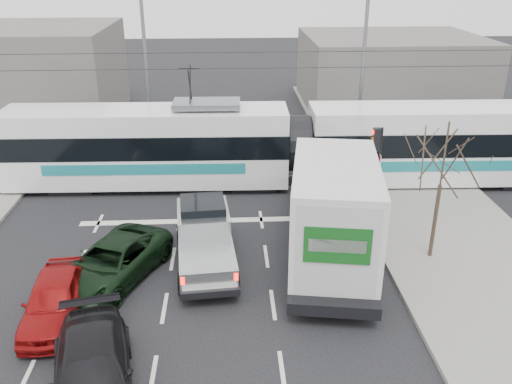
{
  "coord_description": "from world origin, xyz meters",
  "views": [
    {
      "loc": [
        0.41,
        -14.15,
        10.11
      ],
      "look_at": [
        1.42,
        4.77,
        1.8
      ],
      "focal_mm": 38.0,
      "sensor_mm": 36.0,
      "label": 1
    }
  ],
  "objects_px": {
    "street_lamp_near": "(360,60)",
    "dark_car": "(93,373)",
    "box_truck": "(333,213)",
    "street_lamp_far": "(142,55)",
    "traffic_signal": "(377,151)",
    "silver_pickup": "(204,235)",
    "tram": "(297,145)",
    "bare_tree": "(444,161)",
    "navy_pickup": "(321,197)",
    "red_car": "(55,299)",
    "green_car": "(112,262)"
  },
  "relations": [
    {
      "from": "silver_pickup",
      "to": "navy_pickup",
      "type": "distance_m",
      "value": 5.48
    },
    {
      "from": "traffic_signal",
      "to": "street_lamp_near",
      "type": "xyz_separation_m",
      "value": [
        0.84,
        7.5,
        2.37
      ]
    },
    {
      "from": "bare_tree",
      "to": "navy_pickup",
      "type": "distance_m",
      "value": 5.52
    },
    {
      "from": "navy_pickup",
      "to": "silver_pickup",
      "type": "bearing_deg",
      "value": -142.86
    },
    {
      "from": "red_car",
      "to": "traffic_signal",
      "type": "bearing_deg",
      "value": 26.57
    },
    {
      "from": "street_lamp_far",
      "to": "tram",
      "type": "height_order",
      "value": "street_lamp_far"
    },
    {
      "from": "street_lamp_near",
      "to": "navy_pickup",
      "type": "xyz_separation_m",
      "value": [
        -3.18,
        -8.19,
        -4.07
      ]
    },
    {
      "from": "traffic_signal",
      "to": "street_lamp_near",
      "type": "height_order",
      "value": "street_lamp_near"
    },
    {
      "from": "tram",
      "to": "silver_pickup",
      "type": "distance_m",
      "value": 8.11
    },
    {
      "from": "dark_car",
      "to": "street_lamp_near",
      "type": "bearing_deg",
      "value": 47.02
    },
    {
      "from": "street_lamp_far",
      "to": "green_car",
      "type": "xyz_separation_m",
      "value": [
        0.62,
        -14.28,
        -4.43
      ]
    },
    {
      "from": "silver_pickup",
      "to": "green_car",
      "type": "distance_m",
      "value": 3.3
    },
    {
      "from": "street_lamp_near",
      "to": "green_car",
      "type": "relative_size",
      "value": 1.84
    },
    {
      "from": "red_car",
      "to": "dark_car",
      "type": "height_order",
      "value": "dark_car"
    },
    {
      "from": "silver_pickup",
      "to": "box_truck",
      "type": "distance_m",
      "value": 4.6
    },
    {
      "from": "street_lamp_far",
      "to": "navy_pickup",
      "type": "bearing_deg",
      "value": -50.75
    },
    {
      "from": "traffic_signal",
      "to": "red_car",
      "type": "distance_m",
      "value": 13.4
    },
    {
      "from": "traffic_signal",
      "to": "dark_car",
      "type": "xyz_separation_m",
      "value": [
        -9.52,
        -10.06,
        -2.04
      ]
    },
    {
      "from": "street_lamp_near",
      "to": "box_truck",
      "type": "height_order",
      "value": "street_lamp_near"
    },
    {
      "from": "bare_tree",
      "to": "silver_pickup",
      "type": "height_order",
      "value": "bare_tree"
    },
    {
      "from": "street_lamp_far",
      "to": "street_lamp_near",
      "type": "bearing_deg",
      "value": -9.87
    },
    {
      "from": "tram",
      "to": "dark_car",
      "type": "bearing_deg",
      "value": -115.23
    },
    {
      "from": "street_lamp_near",
      "to": "tram",
      "type": "xyz_separation_m",
      "value": [
        -3.68,
        -4.18,
        -3.15
      ]
    },
    {
      "from": "tram",
      "to": "box_truck",
      "type": "relative_size",
      "value": 3.28
    },
    {
      "from": "bare_tree",
      "to": "dark_car",
      "type": "relative_size",
      "value": 1.04
    },
    {
      "from": "silver_pickup",
      "to": "box_truck",
      "type": "height_order",
      "value": "box_truck"
    },
    {
      "from": "box_truck",
      "to": "navy_pickup",
      "type": "bearing_deg",
      "value": 95.97
    },
    {
      "from": "street_lamp_near",
      "to": "box_truck",
      "type": "xyz_separation_m",
      "value": [
        -3.36,
        -11.54,
        -3.15
      ]
    },
    {
      "from": "street_lamp_far",
      "to": "box_truck",
      "type": "distance_m",
      "value": 16.11
    },
    {
      "from": "traffic_signal",
      "to": "red_car",
      "type": "bearing_deg",
      "value": -148.94
    },
    {
      "from": "box_truck",
      "to": "street_lamp_far",
      "type": "bearing_deg",
      "value": 130.08
    },
    {
      "from": "tram",
      "to": "red_car",
      "type": "height_order",
      "value": "tram"
    },
    {
      "from": "box_truck",
      "to": "navy_pickup",
      "type": "height_order",
      "value": "box_truck"
    },
    {
      "from": "green_car",
      "to": "silver_pickup",
      "type": "bearing_deg",
      "value": 45.32
    },
    {
      "from": "street_lamp_near",
      "to": "tram",
      "type": "distance_m",
      "value": 6.4
    },
    {
      "from": "navy_pickup",
      "to": "green_car",
      "type": "bearing_deg",
      "value": -146.79
    },
    {
      "from": "tram",
      "to": "silver_pickup",
      "type": "bearing_deg",
      "value": -119.69
    },
    {
      "from": "street_lamp_far",
      "to": "silver_pickup",
      "type": "distance_m",
      "value": 14.2
    },
    {
      "from": "street_lamp_far",
      "to": "dark_car",
      "type": "distance_m",
      "value": 20.09
    },
    {
      "from": "traffic_signal",
      "to": "street_lamp_far",
      "type": "distance_m",
      "value": 14.47
    },
    {
      "from": "traffic_signal",
      "to": "tram",
      "type": "distance_m",
      "value": 4.44
    },
    {
      "from": "street_lamp_near",
      "to": "dark_car",
      "type": "distance_m",
      "value": 20.87
    },
    {
      "from": "box_truck",
      "to": "green_car",
      "type": "distance_m",
      "value": 7.67
    },
    {
      "from": "street_lamp_near",
      "to": "silver_pickup",
      "type": "bearing_deg",
      "value": -125.23
    },
    {
      "from": "street_lamp_near",
      "to": "silver_pickup",
      "type": "distance_m",
      "value": 14.18
    },
    {
      "from": "street_lamp_near",
      "to": "street_lamp_far",
      "type": "distance_m",
      "value": 11.67
    },
    {
      "from": "green_car",
      "to": "street_lamp_far",
      "type": "bearing_deg",
      "value": 116.4
    },
    {
      "from": "dark_car",
      "to": "street_lamp_far",
      "type": "bearing_deg",
      "value": 80.88
    },
    {
      "from": "street_lamp_near",
      "to": "street_lamp_far",
      "type": "height_order",
      "value": "same"
    },
    {
      "from": "silver_pickup",
      "to": "dark_car",
      "type": "distance_m",
      "value": 6.96
    }
  ]
}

